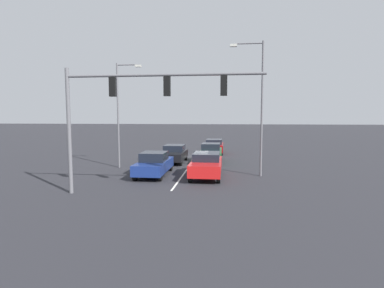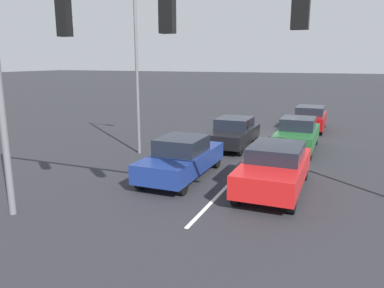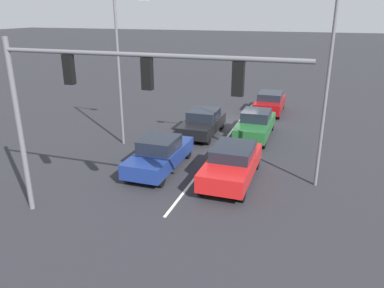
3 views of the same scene
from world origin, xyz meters
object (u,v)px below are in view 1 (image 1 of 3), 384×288
(car_darkgreen_leftlane_second, at_px, (211,153))
(traffic_signal_gantry, at_px, (130,100))
(car_maroon_leftlane_third, at_px, (214,146))
(street_lamp_right_shoulder, at_px, (121,108))
(car_red_leftlane_front, at_px, (206,164))
(street_lamp_left_shoulder, at_px, (259,100))
(car_black_midlane_second, at_px, (174,154))
(car_navy_midlane_front, at_px, (154,164))

(car_darkgreen_leftlane_second, bearing_deg, traffic_signal_gantry, 73.12)
(car_maroon_leftlane_third, bearing_deg, street_lamp_right_shoulder, 54.68)
(car_red_leftlane_front, xyz_separation_m, car_darkgreen_leftlane_second, (0.03, -6.40, -0.01))
(car_red_leftlane_front, distance_m, street_lamp_right_shoulder, 8.27)
(street_lamp_left_shoulder, bearing_deg, car_red_leftlane_front, 11.93)
(car_maroon_leftlane_third, xyz_separation_m, street_lamp_right_shoulder, (6.79, 9.59, 3.82))
(car_red_leftlane_front, xyz_separation_m, car_black_midlane_second, (3.18, -5.87, -0.06))
(traffic_signal_gantry, distance_m, street_lamp_right_shoulder, 8.46)
(car_black_midlane_second, relative_size, traffic_signal_gantry, 0.44)
(street_lamp_right_shoulder, bearing_deg, car_maroon_leftlane_third, -125.32)
(traffic_signal_gantry, relative_size, street_lamp_right_shoulder, 1.24)
(car_navy_midlane_front, bearing_deg, traffic_signal_gantry, 90.84)
(car_red_leftlane_front, height_order, car_maroon_leftlane_third, car_red_leftlane_front)
(car_maroon_leftlane_third, height_order, street_lamp_left_shoulder, street_lamp_left_shoulder)
(car_black_midlane_second, bearing_deg, car_red_leftlane_front, 118.44)
(traffic_signal_gantry, xyz_separation_m, street_lamp_right_shoulder, (3.32, -7.78, -0.18))
(car_maroon_leftlane_third, xyz_separation_m, traffic_signal_gantry, (3.48, 17.37, 4.00))
(car_red_leftlane_front, xyz_separation_m, street_lamp_left_shoulder, (-3.36, -0.71, 4.24))
(street_lamp_right_shoulder, bearing_deg, car_red_leftlane_front, 157.11)
(car_red_leftlane_front, distance_m, traffic_signal_gantry, 7.20)
(car_maroon_leftlane_third, distance_m, traffic_signal_gantry, 18.16)
(car_darkgreen_leftlane_second, relative_size, street_lamp_left_shoulder, 0.53)
(car_navy_midlane_front, height_order, car_maroon_leftlane_third, car_navy_midlane_front)
(car_red_leftlane_front, relative_size, car_darkgreen_leftlane_second, 0.99)
(car_maroon_leftlane_third, bearing_deg, street_lamp_left_shoulder, 105.91)
(car_red_leftlane_front, bearing_deg, car_black_midlane_second, -61.56)
(car_navy_midlane_front, bearing_deg, car_red_leftlane_front, 177.63)
(car_navy_midlane_front, xyz_separation_m, car_black_midlane_second, (-0.36, -5.72, -0.01))
(car_darkgreen_leftlane_second, bearing_deg, car_red_leftlane_front, 90.28)
(car_red_leftlane_front, height_order, street_lamp_left_shoulder, street_lamp_left_shoulder)
(car_navy_midlane_front, distance_m, street_lamp_left_shoulder, 8.14)
(car_red_leftlane_front, xyz_separation_m, street_lamp_right_shoulder, (6.78, -2.86, 3.77))
(street_lamp_left_shoulder, bearing_deg, car_darkgreen_leftlane_second, -59.22)
(car_darkgreen_leftlane_second, xyz_separation_m, traffic_signal_gantry, (3.43, 11.32, 3.96))
(car_black_midlane_second, xyz_separation_m, car_maroon_leftlane_third, (-3.19, -6.58, 0.02))
(car_black_midlane_second, height_order, street_lamp_left_shoulder, street_lamp_left_shoulder)
(car_black_midlane_second, distance_m, street_lamp_left_shoulder, 9.37)
(traffic_signal_gantry, relative_size, street_lamp_left_shoulder, 1.13)
(car_red_leftlane_front, bearing_deg, car_darkgreen_leftlane_second, -89.72)
(street_lamp_right_shoulder, bearing_deg, street_lamp_left_shoulder, 168.00)
(car_darkgreen_leftlane_second, xyz_separation_m, street_lamp_right_shoulder, (6.75, 3.53, 3.79))
(traffic_signal_gantry, bearing_deg, car_navy_midlane_front, -89.16)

